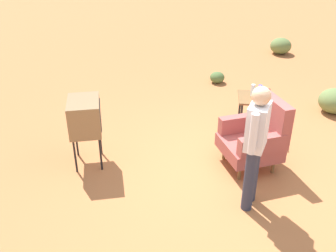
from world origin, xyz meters
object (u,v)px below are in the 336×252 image
tv_on_stand (85,116)px  flower_vase (259,93)px  side_table (255,103)px  person_standing (256,141)px  bottle_short_clear (253,90)px  soda_can_blue (260,89)px  soda_can_red (268,92)px  armchair (257,136)px

tv_on_stand → flower_vase: bearing=112.9°
side_table → flower_vase: (0.17, 0.02, 0.25)m
person_standing → side_table: bearing=174.6°
bottle_short_clear → soda_can_blue: bearing=141.4°
person_standing → soda_can_blue: size_ratio=13.44×
bottle_short_clear → soda_can_blue: 0.23m
tv_on_stand → soda_can_red: 3.01m
tv_on_stand → person_standing: (0.68, 2.32, 0.16)m
tv_on_stand → bottle_short_clear: 2.77m
tv_on_stand → soda_can_red: bearing=116.0°
side_table → flower_vase: 0.30m
armchair → tv_on_stand: bearing=-84.6°
tv_on_stand → soda_can_red: (-1.32, 2.71, -0.07)m
armchair → person_standing: person_standing is taller
person_standing → bottle_short_clear: 1.99m
armchair → person_standing: bearing=-8.5°
side_table → armchair: bearing=-2.6°
armchair → bottle_short_clear: 1.09m
soda_can_red → bottle_short_clear: bearing=-84.6°
side_table → flower_vase: size_ratio=2.47×
side_table → person_standing: size_ratio=0.40×
soda_can_blue → soda_can_red: 0.19m
person_standing → armchair: bearing=171.5°
bottle_short_clear → tv_on_stand: bearing=-62.2°
soda_can_red → flower_vase: bearing=-35.9°
soda_can_blue → side_table: bearing=-20.6°
flower_vase → armchair: bearing=-4.6°
bottle_short_clear → soda_can_blue: bottle_short_clear is taller
bottle_short_clear → soda_can_red: (-0.02, 0.26, -0.04)m
side_table → person_standing: 1.96m
tv_on_stand → person_standing: bearing=73.7°
armchair → soda_can_blue: (-1.23, 0.13, 0.22)m
side_table → person_standing: bearing=-5.4°
armchair → side_table: armchair is taller
soda_can_blue → soda_can_red: bearing=38.4°
person_standing → flower_vase: (-1.75, 0.20, -0.14)m
soda_can_blue → flower_vase: size_ratio=0.46×
tv_on_stand → soda_can_blue: 2.97m
tv_on_stand → bottle_short_clear: bearing=117.8°
bottle_short_clear → soda_can_red: 0.26m
bottle_short_clear → soda_can_red: size_ratio=1.64×
soda_can_red → flower_vase: (0.25, -0.18, 0.09)m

